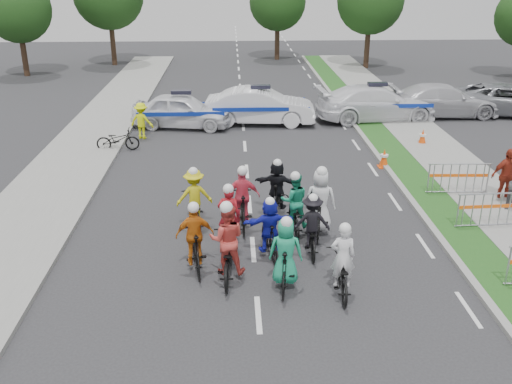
{
  "coord_description": "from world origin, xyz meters",
  "views": [
    {
      "loc": [
        -0.49,
        -10.35,
        7.08
      ],
      "look_at": [
        0.13,
        4.31,
        1.1
      ],
      "focal_mm": 40.0,
      "sensor_mm": 36.0,
      "label": 1
    }
  ],
  "objects_px": {
    "rider_9": "(243,204)",
    "cone_0": "(384,158)",
    "rider_8": "(294,209)",
    "police_car_0": "(182,111)",
    "police_car_2": "(376,103)",
    "cone_1": "(422,138)",
    "rider_10": "(195,204)",
    "tree_4": "(278,2)",
    "rider_6": "(229,227)",
    "rider_11": "(277,190)",
    "police_car_1": "(260,106)",
    "tree_1": "(370,1)",
    "rider_2": "(227,250)",
    "rider_7": "(320,209)",
    "rider_1": "(285,260)",
    "rider_0": "(342,269)",
    "civilian_suv": "(508,100)",
    "parked_bike": "(118,140)",
    "spectator_2": "(506,176)",
    "barrier_2": "(458,180)",
    "rider_3": "(195,244)",
    "marshal_hiviz": "(142,121)",
    "barrier_1": "(491,211)",
    "tree_0": "(17,9)",
    "civilian_sedan": "(444,100)",
    "rider_5": "(270,231)"
  },
  "relations": [
    {
      "from": "rider_9",
      "to": "cone_0",
      "type": "relative_size",
      "value": 2.72
    },
    {
      "from": "rider_8",
      "to": "police_car_0",
      "type": "distance_m",
      "value": 11.7
    },
    {
      "from": "police_car_2",
      "to": "cone_1",
      "type": "bearing_deg",
      "value": -171.8
    },
    {
      "from": "rider_10",
      "to": "tree_4",
      "type": "height_order",
      "value": "tree_4"
    },
    {
      "from": "rider_6",
      "to": "cone_1",
      "type": "relative_size",
      "value": 2.71
    },
    {
      "from": "rider_8",
      "to": "cone_0",
      "type": "relative_size",
      "value": 2.61
    },
    {
      "from": "rider_11",
      "to": "police_car_2",
      "type": "relative_size",
      "value": 0.31
    },
    {
      "from": "police_car_1",
      "to": "cone_1",
      "type": "distance_m",
      "value": 7.46
    },
    {
      "from": "tree_1",
      "to": "police_car_0",
      "type": "bearing_deg",
      "value": -128.17
    },
    {
      "from": "rider_2",
      "to": "cone_1",
      "type": "distance_m",
      "value": 12.94
    },
    {
      "from": "rider_11",
      "to": "police_car_0",
      "type": "bearing_deg",
      "value": -58.0
    },
    {
      "from": "rider_9",
      "to": "cone_1",
      "type": "relative_size",
      "value": 2.72
    },
    {
      "from": "rider_7",
      "to": "police_car_0",
      "type": "xyz_separation_m",
      "value": [
        -4.62,
        11.23,
        -0.02
      ]
    },
    {
      "from": "rider_1",
      "to": "rider_2",
      "type": "height_order",
      "value": "rider_2"
    },
    {
      "from": "rider_0",
      "to": "civilian_suv",
      "type": "height_order",
      "value": "rider_0"
    },
    {
      "from": "parked_bike",
      "to": "tree_4",
      "type": "distance_m",
      "value": 24.03
    },
    {
      "from": "police_car_1",
      "to": "spectator_2",
      "type": "xyz_separation_m",
      "value": [
        7.19,
        -9.57,
        0.05
      ]
    },
    {
      "from": "rider_11",
      "to": "barrier_2",
      "type": "xyz_separation_m",
      "value": [
        5.9,
        1.05,
        -0.18
      ]
    },
    {
      "from": "rider_2",
      "to": "barrier_2",
      "type": "height_order",
      "value": "rider_2"
    },
    {
      "from": "police_car_1",
      "to": "cone_1",
      "type": "xyz_separation_m",
      "value": [
        6.48,
        -3.67,
        -0.49
      ]
    },
    {
      "from": "rider_3",
      "to": "rider_11",
      "type": "xyz_separation_m",
      "value": [
        2.24,
        3.32,
        0.03
      ]
    },
    {
      "from": "marshal_hiviz",
      "to": "spectator_2",
      "type": "bearing_deg",
      "value": 165.4
    },
    {
      "from": "barrier_1",
      "to": "tree_4",
      "type": "relative_size",
      "value": 0.32
    },
    {
      "from": "civilian_suv",
      "to": "cone_0",
      "type": "distance_m",
      "value": 10.88
    },
    {
      "from": "cone_0",
      "to": "marshal_hiviz",
      "type": "bearing_deg",
      "value": 156.61
    },
    {
      "from": "tree_0",
      "to": "barrier_2",
      "type": "bearing_deg",
      "value": -46.24
    },
    {
      "from": "police_car_1",
      "to": "tree_1",
      "type": "bearing_deg",
      "value": -24.9
    },
    {
      "from": "rider_8",
      "to": "rider_11",
      "type": "xyz_separation_m",
      "value": [
        -0.38,
        1.32,
        0.06
      ]
    },
    {
      "from": "rider_2",
      "to": "tree_1",
      "type": "bearing_deg",
      "value": -106.06
    },
    {
      "from": "rider_7",
      "to": "parked_bike",
      "type": "bearing_deg",
      "value": -38.2
    },
    {
      "from": "spectator_2",
      "to": "rider_1",
      "type": "bearing_deg",
      "value": -156.68
    },
    {
      "from": "rider_2",
      "to": "cone_0",
      "type": "xyz_separation_m",
      "value": [
        5.71,
        7.66,
        -0.41
      ]
    },
    {
      "from": "civilian_sedan",
      "to": "tree_4",
      "type": "xyz_separation_m",
      "value": [
        -6.78,
        17.49,
        3.41
      ]
    },
    {
      "from": "rider_5",
      "to": "parked_bike",
      "type": "distance_m",
      "value": 10.57
    },
    {
      "from": "rider_1",
      "to": "tree_0",
      "type": "height_order",
      "value": "tree_0"
    },
    {
      "from": "rider_7",
      "to": "rider_10",
      "type": "distance_m",
      "value": 3.51
    },
    {
      "from": "police_car_1",
      "to": "police_car_2",
      "type": "xyz_separation_m",
      "value": [
        5.49,
        0.42,
        -0.0
      ]
    },
    {
      "from": "rider_0",
      "to": "parked_bike",
      "type": "relative_size",
      "value": 1.06
    },
    {
      "from": "police_car_2",
      "to": "marshal_hiviz",
      "type": "distance_m",
      "value": 10.95
    },
    {
      "from": "rider_2",
      "to": "police_car_2",
      "type": "xyz_separation_m",
      "value": [
        6.96,
        14.29,
        0.08
      ]
    },
    {
      "from": "rider_3",
      "to": "rider_6",
      "type": "xyz_separation_m",
      "value": [
        0.82,
        1.06,
        -0.09
      ]
    },
    {
      "from": "rider_3",
      "to": "civilian_suv",
      "type": "bearing_deg",
      "value": -143.47
    },
    {
      "from": "rider_3",
      "to": "rider_8",
      "type": "bearing_deg",
      "value": -151.38
    },
    {
      "from": "rider_3",
      "to": "parked_bike",
      "type": "bearing_deg",
      "value": -78.19
    },
    {
      "from": "police_car_0",
      "to": "tree_1",
      "type": "bearing_deg",
      "value": -28.37
    },
    {
      "from": "barrier_1",
      "to": "tree_0",
      "type": "height_order",
      "value": "tree_0"
    },
    {
      "from": "rider_2",
      "to": "police_car_2",
      "type": "distance_m",
      "value": 15.9
    },
    {
      "from": "rider_10",
      "to": "tree_1",
      "type": "distance_m",
      "value": 27.9
    },
    {
      "from": "rider_9",
      "to": "tree_1",
      "type": "height_order",
      "value": "tree_1"
    },
    {
      "from": "rider_2",
      "to": "rider_0",
      "type": "bearing_deg",
      "value": 166.24
    }
  ]
}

